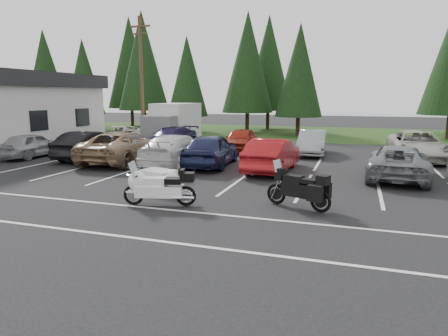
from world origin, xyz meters
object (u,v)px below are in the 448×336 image
(car_near_4, at_px, (211,150))
(touring_motorcycle, at_px, (159,184))
(adventure_motorcycle, at_px, (298,185))
(car_near_5, at_px, (272,155))
(car_far_2, at_px, (241,140))
(car_near_1, at_px, (89,145))
(car_far_1, at_px, (171,138))
(box_truck, at_px, (171,124))
(car_near_0, at_px, (32,145))
(utility_pole, at_px, (142,78))
(car_far_0, at_px, (119,135))
(car_far_3, at_px, (312,143))
(car_near_2, at_px, (124,147))
(car_far_4, at_px, (417,145))
(car_near_3, at_px, (177,150))
(car_near_6, at_px, (398,162))
(cargo_trailer, at_px, (158,181))

(car_near_4, distance_m, touring_motorcycle, 7.45)
(touring_motorcycle, xyz_separation_m, adventure_motorcycle, (4.19, 1.08, 0.03))
(car_near_5, height_order, car_far_2, car_near_5)
(car_near_1, xyz_separation_m, car_far_1, (2.34, 5.42, -0.07))
(box_truck, xyz_separation_m, car_near_0, (-4.47, -8.74, -0.75))
(utility_pole, relative_size, car_far_0, 1.86)
(car_near_1, bearing_deg, car_far_3, -157.19)
(car_near_1, distance_m, car_near_4, 7.21)
(car_near_0, xyz_separation_m, car_near_4, (10.67, 0.50, 0.12))
(car_near_5, relative_size, touring_motorcycle, 1.82)
(car_near_2, relative_size, adventure_motorcycle, 2.42)
(car_far_3, xyz_separation_m, car_far_4, (5.63, -0.22, 0.07))
(car_near_3, distance_m, car_far_4, 13.00)
(car_near_6, height_order, car_far_0, car_near_6)
(car_near_4, relative_size, car_far_2, 1.14)
(box_truck, height_order, car_near_6, box_truck)
(car_near_3, height_order, car_far_0, car_near_3)
(box_truck, relative_size, car_near_3, 1.04)
(car_near_6, bearing_deg, utility_pole, -21.20)
(box_truck, distance_m, car_near_2, 8.70)
(car_near_6, bearing_deg, cargo_trailer, 36.77)
(adventure_motorcycle, bearing_deg, cargo_trailer, -166.33)
(utility_pole, relative_size, car_far_4, 1.59)
(car_near_3, bearing_deg, car_near_1, -4.86)
(box_truck, height_order, car_near_4, box_truck)
(utility_pole, xyz_separation_m, box_truck, (2.00, 0.50, -3.25))
(car_near_3, xyz_separation_m, car_near_6, (10.22, -0.04, -0.07))
(car_near_1, relative_size, car_near_3, 0.87)
(car_far_1, bearing_deg, car_far_4, 5.29)
(car_far_4, height_order, adventure_motorcycle, car_far_4)
(car_near_0, relative_size, car_far_0, 0.85)
(car_near_0, xyz_separation_m, car_near_2, (5.87, 0.18, 0.11))
(car_far_0, distance_m, car_far_4, 19.23)
(utility_pole, height_order, car_near_1, utility_pole)
(car_near_4, bearing_deg, car_near_0, -1.68)
(utility_pole, distance_m, car_near_2, 9.57)
(car_near_1, relative_size, adventure_motorcycle, 1.93)
(car_near_1, relative_size, car_near_6, 0.92)
(car_near_1, xyz_separation_m, touring_motorcycle, (8.18, -7.43, -0.06))
(car_near_4, distance_m, car_near_6, 8.54)
(car_near_1, height_order, car_near_5, car_near_1)
(car_near_3, bearing_deg, car_far_1, -62.01)
(car_near_4, height_order, cargo_trailer, car_near_4)
(car_near_2, xyz_separation_m, adventure_motorcycle, (9.96, -5.99, -0.08))
(car_near_3, xyz_separation_m, touring_motorcycle, (2.67, -7.01, -0.07))
(cargo_trailer, bearing_deg, car_near_5, 73.58)
(car_near_5, bearing_deg, box_truck, -39.74)
(car_near_4, xyz_separation_m, car_far_2, (-0.13, 5.73, -0.10))
(car_far_4, bearing_deg, car_far_0, 174.99)
(car_near_5, bearing_deg, car_far_3, -97.67)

